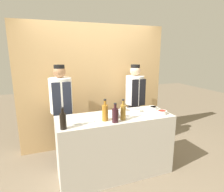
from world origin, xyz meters
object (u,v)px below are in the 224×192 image
Objects in this scene: sauce_bowl_orange at (118,112)px; bottle_amber at (105,112)px; sauce_bowl_red at (162,112)px; bottle_wine at (115,115)px; cutting_board at (82,120)px; bottle_soy at (63,121)px; chef_left at (62,110)px; bottle_vinegar at (123,112)px; sauce_bowl_green at (153,108)px; sauce_bowl_white at (124,109)px; cup_steel at (121,114)px; sauce_bowl_yellow at (138,110)px; chef_right at (134,103)px.

bottle_amber is at bearing -144.05° from sauce_bowl_orange.
sauce_bowl_red is 0.92m from bottle_amber.
sauce_bowl_orange is 0.44× the size of bottle_wine.
bottle_soy reaches higher than cutting_board.
cutting_board is 0.18× the size of chef_left.
bottle_amber is 0.25m from bottle_vinegar.
sauce_bowl_green is 1.10× the size of sauce_bowl_white.
bottle_amber reaches higher than bottle_soy.
sauce_bowl_white is 0.31m from cup_steel.
sauce_bowl_red is at bearing 5.47° from bottle_wine.
bottle_amber is (-0.91, -0.21, 0.09)m from sauce_bowl_green.
sauce_bowl_yellow is (-0.30, 0.00, -0.00)m from sauce_bowl_green.
sauce_bowl_white is 0.39× the size of cutting_board.
sauce_bowl_orange is 0.40× the size of bottle_vinegar.
cutting_board is 0.47m from bottle_wine.
bottle_soy is at bearing -160.72° from sauce_bowl_orange.
cup_steel is (-0.65, -0.16, 0.02)m from sauce_bowl_green.
chef_right is (0.48, 0.55, -0.09)m from sauce_bowl_white.
chef_left is at bearing 139.08° from sauce_bowl_orange.
sauce_bowl_red reaches higher than cutting_board.
cup_steel is (0.01, 0.11, -0.06)m from bottle_vinegar.
sauce_bowl_orange is at bearing -141.64° from sauce_bowl_white.
bottle_soy is at bearing -168.24° from sauce_bowl_green.
cutting_board is (-0.57, -0.09, -0.02)m from sauce_bowl_orange.
bottle_vinegar is (0.82, 0.05, 0.01)m from bottle_soy.
sauce_bowl_white is 0.53m from bottle_wine.
sauce_bowl_yellow is 0.52× the size of bottle_soy.
sauce_bowl_white is at bearing -30.67° from chef_left.
sauce_bowl_green is 0.72m from bottle_vinegar.
sauce_bowl_orange is 1.16× the size of cup_steel.
bottle_vinegar is at bearing -114.95° from sauce_bowl_white.
sauce_bowl_orange is 0.92m from chef_right.
sauce_bowl_red is (0.65, -0.22, 0.00)m from sauce_bowl_orange.
bottle_amber reaches higher than sauce_bowl_white.
bottle_vinegar is 1.11× the size of bottle_wine.
cup_steel is (-0.65, 0.08, 0.02)m from sauce_bowl_red.
bottle_amber reaches higher than cutting_board.
cutting_board is 2.87× the size of cup_steel.
cup_steel is (0.15, 0.15, -0.05)m from bottle_wine.
cutting_board is 0.35m from bottle_soy.
cutting_board is at bearing 153.73° from bottle_wine.
bottle_wine is 1.26m from chef_right.
bottle_amber is (-0.62, -0.21, 0.10)m from sauce_bowl_yellow.
sauce_bowl_red is at bearing -6.03° from cutting_board.
sauce_bowl_green is at bearing 21.67° from bottle_vinegar.
chef_right is (0.89, 0.86, -0.17)m from bottle_amber.
bottle_soy reaches higher than sauce_bowl_green.
cup_steel is at bearing -5.16° from cutting_board.
sauce_bowl_green is at bearing 5.09° from cutting_board.
bottle_vinegar is at bearing -15.74° from cutting_board.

